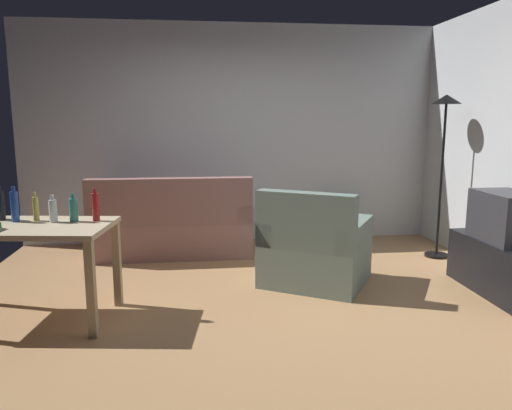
# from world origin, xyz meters

# --- Properties ---
(ground_plane) EXTENTS (5.20, 4.40, 0.02)m
(ground_plane) POSITION_xyz_m (0.00, 0.00, -0.01)
(ground_plane) COLOR tan
(wall_rear) EXTENTS (5.20, 0.10, 2.70)m
(wall_rear) POSITION_xyz_m (0.00, 2.20, 1.35)
(wall_rear) COLOR silver
(wall_rear) RESTS_ON ground_plane
(couch) EXTENTS (1.80, 0.84, 0.92)m
(couch) POSITION_xyz_m (-0.74, 1.59, 0.31)
(couch) COLOR #996B66
(couch) RESTS_ON ground_plane
(tv_stand) EXTENTS (0.44, 1.10, 0.48)m
(tv_stand) POSITION_xyz_m (2.25, -0.09, 0.24)
(tv_stand) COLOR black
(tv_stand) RESTS_ON ground_plane
(tv) EXTENTS (0.41, 0.60, 0.44)m
(tv) POSITION_xyz_m (2.25, -0.09, 0.70)
(tv) COLOR #2D2D33
(tv) RESTS_ON tv_stand
(torchiere_lamp) EXTENTS (0.32, 0.32, 1.81)m
(torchiere_lamp) POSITION_xyz_m (2.25, 1.11, 1.41)
(torchiere_lamp) COLOR black
(torchiere_lamp) RESTS_ON ground_plane
(desk) EXTENTS (1.28, 0.86, 0.76)m
(desk) POSITION_xyz_m (-1.72, -0.21, 0.65)
(desk) COLOR #C6B28E
(desk) RESTS_ON ground_plane
(potted_plant) EXTENTS (0.36, 0.36, 0.57)m
(potted_plant) POSITION_xyz_m (1.39, 1.90, 0.33)
(potted_plant) COLOR brown
(potted_plant) RESTS_ON ground_plane
(armchair) EXTENTS (1.20, 1.18, 0.92)m
(armchair) POSITION_xyz_m (0.64, 0.36, 0.32)
(armchair) COLOR slate
(armchair) RESTS_ON ground_plane
(bottle_dark) EXTENTS (0.07, 0.07, 0.27)m
(bottle_dark) POSITION_xyz_m (-2.00, 0.01, 0.88)
(bottle_dark) COLOR black
(bottle_dark) RESTS_ON desk
(bottle_blue) EXTENTS (0.06, 0.06, 0.28)m
(bottle_blue) POSITION_xyz_m (-1.86, -0.07, 0.88)
(bottle_blue) COLOR #2347A3
(bottle_blue) RESTS_ON desk
(bottle_squat) EXTENTS (0.05, 0.05, 0.23)m
(bottle_squat) POSITION_xyz_m (-1.71, -0.06, 0.86)
(bottle_squat) COLOR #BCB24C
(bottle_squat) RESTS_ON desk
(bottle_clear) EXTENTS (0.06, 0.06, 0.21)m
(bottle_clear) POSITION_xyz_m (-1.56, -0.13, 0.85)
(bottle_clear) COLOR silver
(bottle_clear) RESTS_ON desk
(bottle_tall) EXTENTS (0.07, 0.07, 0.22)m
(bottle_tall) POSITION_xyz_m (-1.41, -0.12, 0.86)
(bottle_tall) COLOR teal
(bottle_tall) RESTS_ON desk
(bottle_red) EXTENTS (0.06, 0.06, 0.26)m
(bottle_red) POSITION_xyz_m (-1.24, -0.11, 0.87)
(bottle_red) COLOR #AD2323
(bottle_red) RESTS_ON desk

